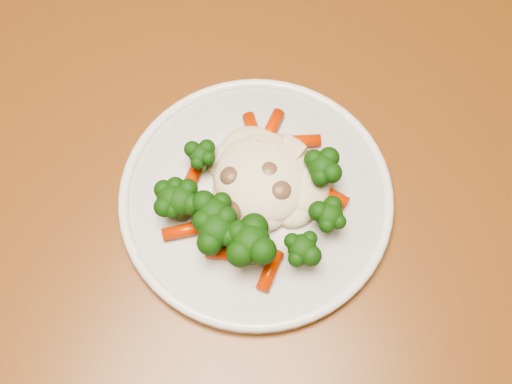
% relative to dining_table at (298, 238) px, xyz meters
% --- Properties ---
extents(dining_table, '(1.35, 1.06, 0.75)m').
position_rel_dining_table_xyz_m(dining_table, '(0.00, 0.00, 0.00)').
color(dining_table, brown).
rests_on(dining_table, ground).
extents(plate, '(0.25, 0.25, 0.01)m').
position_rel_dining_table_xyz_m(plate, '(-0.04, -0.02, 0.11)').
color(plate, white).
rests_on(plate, dining_table).
extents(meal, '(0.17, 0.17, 0.05)m').
position_rel_dining_table_xyz_m(meal, '(-0.04, -0.03, 0.13)').
color(meal, beige).
rests_on(meal, plate).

